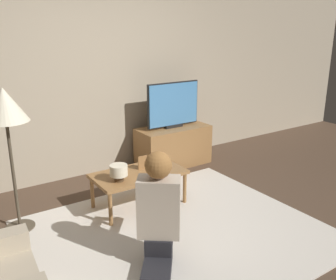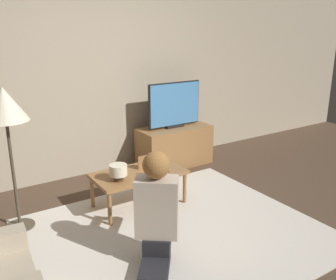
% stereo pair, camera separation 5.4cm
% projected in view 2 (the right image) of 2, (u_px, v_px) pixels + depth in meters
% --- Properties ---
extents(ground_plane, '(10.00, 10.00, 0.00)m').
position_uv_depth(ground_plane, '(177.00, 234.00, 3.56)').
color(ground_plane, brown).
extents(wall_back, '(10.00, 0.06, 2.60)m').
position_uv_depth(wall_back, '(92.00, 75.00, 4.72)').
color(wall_back, tan).
rests_on(wall_back, ground_plane).
extents(rug, '(2.64, 2.27, 0.02)m').
position_uv_depth(rug, '(177.00, 233.00, 3.55)').
color(rug, silver).
rests_on(rug, ground_plane).
extents(tv_stand, '(1.01, 0.48, 0.55)m').
position_uv_depth(tv_stand, '(174.00, 146.00, 5.25)').
color(tv_stand, olive).
rests_on(tv_stand, ground_plane).
extents(tv, '(0.80, 0.08, 0.62)m').
position_uv_depth(tv, '(174.00, 105.00, 5.08)').
color(tv, black).
rests_on(tv, tv_stand).
extents(coffee_table, '(0.97, 0.53, 0.40)m').
position_uv_depth(coffee_table, '(139.00, 176.00, 4.01)').
color(coffee_table, olive).
rests_on(coffee_table, ground_plane).
extents(floor_lamp, '(0.41, 0.41, 1.39)m').
position_uv_depth(floor_lamp, '(5.00, 111.00, 3.32)').
color(floor_lamp, '#4C4233').
rests_on(floor_lamp, ground_plane).
extents(person_kneeling, '(0.68, 0.78, 0.97)m').
position_uv_depth(person_kneeling, '(157.00, 208.00, 2.97)').
color(person_kneeling, '#232328').
rests_on(person_kneeling, rug).
extents(picture_frame, '(0.11, 0.01, 0.15)m').
position_uv_depth(picture_frame, '(143.00, 162.00, 4.07)').
color(picture_frame, olive).
rests_on(picture_frame, coffee_table).
extents(table_lamp, '(0.18, 0.18, 0.17)m').
position_uv_depth(table_lamp, '(118.00, 171.00, 3.75)').
color(table_lamp, '#4C3823').
rests_on(table_lamp, coffee_table).
extents(remote, '(0.04, 0.15, 0.02)m').
position_uv_depth(remote, '(164.00, 170.00, 4.04)').
color(remote, black).
rests_on(remote, coffee_table).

